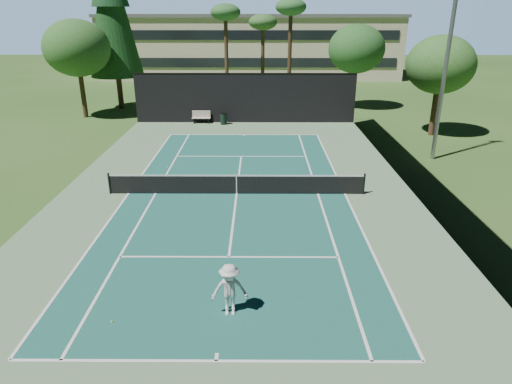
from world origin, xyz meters
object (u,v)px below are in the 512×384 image
tennis_ball_d (167,167)px  tennis_net (236,184)px  park_bench (201,117)px  tennis_ball_c (235,174)px  tennis_ball_b (183,168)px  trash_bin (223,119)px  tennis_ball_a (112,322)px  player (230,290)px

tennis_ball_d → tennis_net: bearing=-43.9°
park_bench → tennis_ball_c: bearing=-75.2°
tennis_ball_b → trash_bin: 11.37m
tennis_ball_a → trash_bin: 25.62m
tennis_net → trash_bin: bearing=96.6°
player → tennis_ball_d: (-4.56, 13.98, -0.82)m
tennis_net → tennis_ball_d: (-4.31, 4.15, -0.53)m
tennis_net → tennis_ball_c: 2.97m
tennis_ball_d → park_bench: bearing=86.6°
tennis_ball_d → trash_bin: size_ratio=0.07×
tennis_ball_c → tennis_ball_d: 4.26m
trash_bin → park_bench: bearing=165.7°
tennis_ball_d → trash_bin: (2.55, 11.14, 0.45)m
player → tennis_ball_c: size_ratio=25.09×
tennis_net → player: bearing=-88.5°
player → tennis_ball_b: 14.35m
tennis_ball_d → park_bench: park_bench is taller
tennis_ball_b → park_bench: 11.74m
player → tennis_ball_b: (-3.61, 13.86, -0.82)m
tennis_ball_c → park_bench: bearing=104.8°
tennis_ball_c → tennis_ball_d: bearing=163.1°
player → tennis_ball_a: player is taller
tennis_ball_c → tennis_net: bearing=-85.5°
tennis_net → tennis_ball_d: 6.01m
tennis_net → trash_bin: 15.39m
tennis_net → tennis_ball_a: bearing=-107.5°
tennis_ball_c → tennis_ball_a: bearing=-102.8°
park_bench → tennis_ball_b: bearing=-88.7°
player → tennis_ball_c: bearing=88.3°
tennis_ball_b → park_bench: size_ratio=0.05×
tennis_ball_b → tennis_ball_c: (3.12, -1.12, -0.00)m
tennis_net → tennis_ball_c: (-0.23, 2.91, -0.52)m
tennis_ball_a → tennis_ball_d: same height
tennis_ball_c → tennis_ball_d: tennis_ball_c is taller
tennis_ball_d → tennis_ball_c: bearing=-16.9°
player → tennis_ball_a: (-3.49, -0.46, -0.82)m
tennis_ball_d → park_bench: size_ratio=0.04×
tennis_ball_a → park_bench: (-0.39, 26.05, 0.52)m
park_bench → tennis_ball_a: bearing=-89.1°
player → tennis_net: bearing=87.6°
player → trash_bin: (-2.01, 25.11, -0.37)m
player → tennis_ball_a: 3.62m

